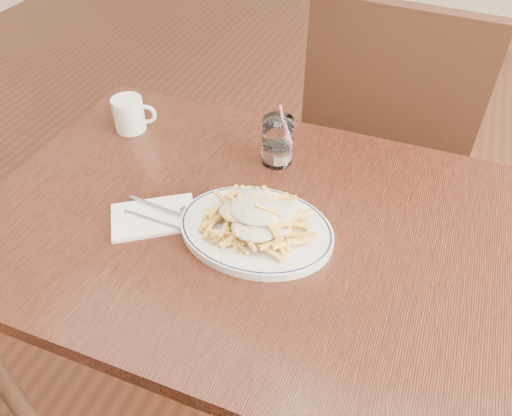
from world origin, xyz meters
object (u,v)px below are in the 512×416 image
at_px(chair_far, 388,138).
at_px(water_glass, 277,144).
at_px(loaded_fries, 256,214).
at_px(fries_plate, 256,229).
at_px(table, 259,247).
at_px(coffee_mug, 130,114).

relative_size(chair_far, water_glass, 6.53).
relative_size(chair_far, loaded_fries, 4.11).
xyz_separation_m(chair_far, fries_plate, (-0.17, -0.69, 0.17)).
relative_size(fries_plate, loaded_fries, 1.33).
bearing_deg(water_glass, table, -80.64).
bearing_deg(fries_plate, table, 101.41).
bearing_deg(chair_far, table, -105.59).
bearing_deg(coffee_mug, water_glass, 0.46).
bearing_deg(fries_plate, water_glass, 99.66).
height_order(chair_far, loaded_fries, chair_far).
height_order(table, coffee_mug, coffee_mug).
bearing_deg(loaded_fries, coffee_mug, 151.20).
xyz_separation_m(table, coffee_mug, (-0.44, 0.21, 0.12)).
bearing_deg(water_glass, loaded_fries, -80.34).
distance_m(loaded_fries, water_glass, 0.25).
distance_m(fries_plate, water_glass, 0.25).
distance_m(table, fries_plate, 0.10).
height_order(table, fries_plate, fries_plate).
xyz_separation_m(table, chair_far, (0.18, 0.65, -0.08)).
distance_m(fries_plate, coffee_mug, 0.51).
xyz_separation_m(loaded_fries, water_glass, (-0.04, 0.25, -0.00)).
xyz_separation_m(fries_plate, coffee_mug, (-0.44, 0.24, 0.03)).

